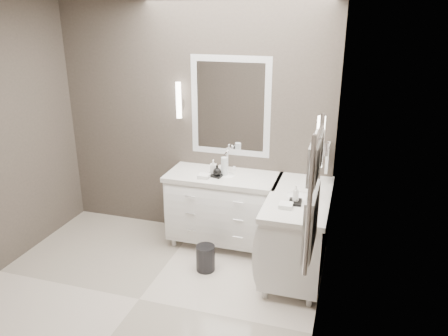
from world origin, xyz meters
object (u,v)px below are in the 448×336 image
(vanity_right, at_px, (297,229))
(waste_bin, at_px, (206,258))
(vanity_back, at_px, (223,205))
(towel_ladder, at_px, (313,199))

(vanity_right, relative_size, waste_bin, 4.52)
(vanity_right, xyz_separation_m, waste_bin, (-0.89, -0.25, -0.35))
(vanity_back, bearing_deg, vanity_right, -20.38)
(vanity_back, bearing_deg, waste_bin, -91.68)
(waste_bin, bearing_deg, vanity_right, 15.66)
(towel_ladder, bearing_deg, vanity_right, 99.84)
(vanity_back, height_order, vanity_right, same)
(vanity_right, bearing_deg, waste_bin, -164.34)
(vanity_right, bearing_deg, towel_ladder, -80.16)
(towel_ladder, bearing_deg, vanity_back, 124.10)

